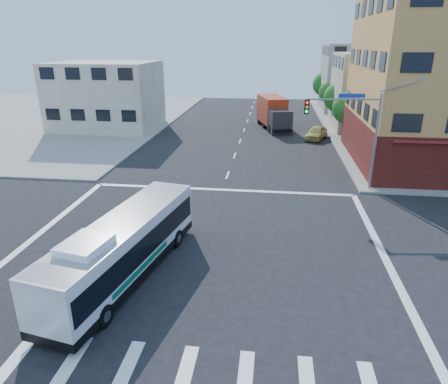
# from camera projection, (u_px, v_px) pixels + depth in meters

# --- Properties ---
(ground) EXTENTS (120.00, 120.00, 0.00)m
(ground) POSITION_uv_depth(u_px,v_px,m) (199.00, 253.00, 20.79)
(ground) COLOR black
(ground) RESTS_ON ground
(sidewalk_nw) EXTENTS (50.00, 50.00, 0.15)m
(sidewalk_nw) POSITION_uv_depth(u_px,v_px,m) (3.00, 117.00, 57.26)
(sidewalk_nw) COLOR gray
(sidewalk_nw) RESTS_ON ground
(building_east_near) EXTENTS (12.06, 10.06, 9.00)m
(building_east_near) POSITION_uv_depth(u_px,v_px,m) (385.00, 92.00, 48.77)
(building_east_near) COLOR #C7B398
(building_east_near) RESTS_ON ground
(building_east_far) EXTENTS (12.06, 10.06, 10.00)m
(building_east_far) POSITION_uv_depth(u_px,v_px,m) (363.00, 78.00, 61.59)
(building_east_far) COLOR gray
(building_east_far) RESTS_ON ground
(building_west) EXTENTS (12.06, 10.06, 8.00)m
(building_west) POSITION_uv_depth(u_px,v_px,m) (106.00, 96.00, 49.14)
(building_west) COLOR beige
(building_west) RESTS_ON ground
(signal_mast_ne) EXTENTS (7.91, 1.13, 8.07)m
(signal_mast_ne) POSITION_uv_depth(u_px,v_px,m) (353.00, 123.00, 27.83)
(signal_mast_ne) COLOR gray
(signal_mast_ne) RESTS_ON ground
(street_tree_a) EXTENTS (3.60, 3.60, 5.53)m
(street_tree_a) POSITION_uv_depth(u_px,v_px,m) (350.00, 106.00, 44.06)
(street_tree_a) COLOR #372414
(street_tree_a) RESTS_ON ground
(street_tree_b) EXTENTS (3.80, 3.80, 5.79)m
(street_tree_b) POSITION_uv_depth(u_px,v_px,m) (340.00, 96.00, 51.43)
(street_tree_b) COLOR #372414
(street_tree_b) RESTS_ON ground
(street_tree_c) EXTENTS (3.40, 3.40, 5.29)m
(street_tree_c) POSITION_uv_depth(u_px,v_px,m) (331.00, 91.00, 58.95)
(street_tree_c) COLOR #372414
(street_tree_c) RESTS_ON ground
(street_tree_d) EXTENTS (4.00, 4.00, 6.03)m
(street_tree_d) POSITION_uv_depth(u_px,v_px,m) (326.00, 83.00, 66.23)
(street_tree_d) COLOR #372414
(street_tree_d) RESTS_ON ground
(transit_bus) EXTENTS (4.21, 10.82, 3.13)m
(transit_bus) POSITION_uv_depth(u_px,v_px,m) (124.00, 247.00, 18.23)
(transit_bus) COLOR black
(transit_bus) RESTS_ON ground
(box_truck) EXTENTS (4.59, 8.82, 3.82)m
(box_truck) POSITION_uv_depth(u_px,v_px,m) (274.00, 114.00, 49.78)
(box_truck) COLOR #27272D
(box_truck) RESTS_ON ground
(parked_car) EXTENTS (3.04, 4.64, 1.47)m
(parked_car) POSITION_uv_depth(u_px,v_px,m) (317.00, 133.00, 44.63)
(parked_car) COLOR #B7AB49
(parked_car) RESTS_ON ground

